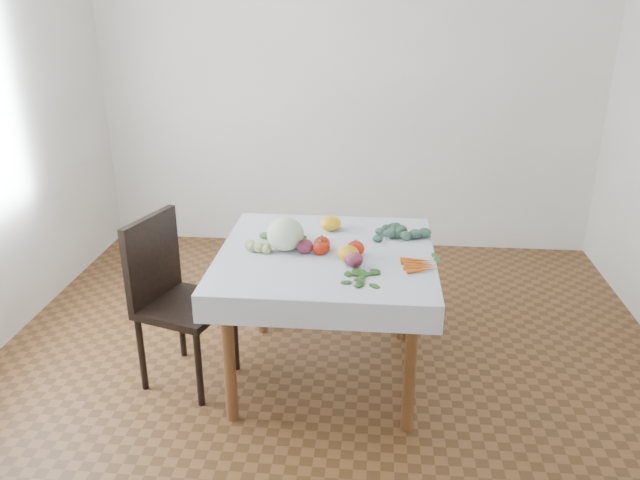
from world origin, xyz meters
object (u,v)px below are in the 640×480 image
at_px(chair, 171,290).
at_px(carrot_bunch, 420,265).
at_px(cabbage, 285,234).
at_px(heirloom_back, 331,223).
at_px(table, 326,269).

bearing_deg(chair, carrot_bunch, -3.05).
bearing_deg(carrot_bunch, cabbage, 166.53).
bearing_deg(chair, heirloom_back, 26.13).
relative_size(cabbage, carrot_bunch, 1.11).
distance_m(heirloom_back, carrot_bunch, 0.68).
bearing_deg(heirloom_back, table, -89.87).
bearing_deg(carrot_bunch, chair, 176.95).
bearing_deg(chair, table, 5.84).
bearing_deg(carrot_bunch, heirloom_back, 135.28).
distance_m(chair, heirloom_back, 0.96).
bearing_deg(heirloom_back, carrot_bunch, -44.72).
distance_m(cabbage, carrot_bunch, 0.72).
distance_m(cabbage, heirloom_back, 0.38).
xyz_separation_m(chair, heirloom_back, (0.83, 0.41, 0.26)).
relative_size(table, carrot_bunch, 5.68).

